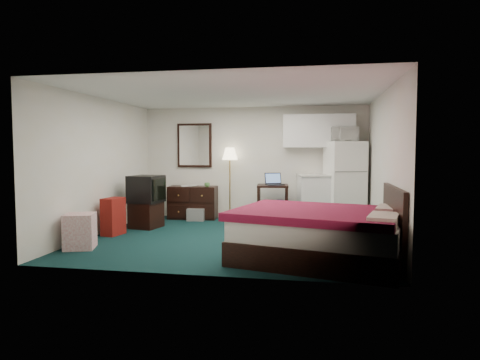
% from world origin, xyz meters
% --- Properties ---
extents(floor, '(5.00, 4.50, 0.01)m').
position_xyz_m(floor, '(0.00, 0.00, 0.00)').
color(floor, black).
rests_on(floor, ground).
extents(ceiling, '(5.00, 4.50, 0.01)m').
position_xyz_m(ceiling, '(0.00, 0.00, 2.50)').
color(ceiling, silver).
rests_on(ceiling, walls).
extents(walls, '(5.01, 4.51, 2.50)m').
position_xyz_m(walls, '(0.00, 0.00, 1.25)').
color(walls, silver).
rests_on(walls, floor).
extents(mirror, '(0.80, 0.06, 1.00)m').
position_xyz_m(mirror, '(-1.35, 2.22, 1.65)').
color(mirror, white).
rests_on(mirror, walls).
extents(upper_cabinets, '(1.50, 0.35, 0.70)m').
position_xyz_m(upper_cabinets, '(1.45, 2.08, 1.95)').
color(upper_cabinets, white).
rests_on(upper_cabinets, walls).
extents(headboard, '(0.06, 1.56, 1.00)m').
position_xyz_m(headboard, '(2.46, -1.26, 0.55)').
color(headboard, black).
rests_on(headboard, walls).
extents(dresser, '(1.10, 0.55, 0.73)m').
position_xyz_m(dresser, '(-1.33, 1.98, 0.36)').
color(dresser, black).
rests_on(dresser, floor).
extents(floor_lamp, '(0.37, 0.37, 1.60)m').
position_xyz_m(floor_lamp, '(-0.49, 2.05, 0.80)').
color(floor_lamp, gold).
rests_on(floor_lamp, floor).
extents(desk, '(0.71, 0.71, 0.81)m').
position_xyz_m(desk, '(0.51, 1.68, 0.41)').
color(desk, black).
rests_on(desk, floor).
extents(exercise_ball, '(0.55, 0.55, 0.49)m').
position_xyz_m(exercise_ball, '(0.64, 1.87, 0.24)').
color(exercise_ball, navy).
rests_on(exercise_ball, floor).
extents(kitchen_counter, '(1.03, 0.85, 1.00)m').
position_xyz_m(kitchen_counter, '(1.50, 1.91, 0.50)').
color(kitchen_counter, white).
rests_on(kitchen_counter, floor).
extents(fridge, '(0.89, 0.89, 1.72)m').
position_xyz_m(fridge, '(1.99, 1.88, 0.86)').
color(fridge, white).
rests_on(fridge, floor).
extents(bed, '(2.55, 2.19, 0.71)m').
position_xyz_m(bed, '(1.48, -1.26, 0.35)').
color(bed, '#470417').
rests_on(bed, floor).
extents(tv_stand, '(0.59, 0.63, 0.50)m').
position_xyz_m(tv_stand, '(-1.91, 0.71, 0.25)').
color(tv_stand, black).
rests_on(tv_stand, floor).
extents(suitcase, '(0.33, 0.46, 0.68)m').
position_xyz_m(suitcase, '(-2.21, -0.09, 0.34)').
color(suitcase, '#5E1C16').
rests_on(suitcase, floor).
extents(retail_box, '(0.56, 0.56, 0.55)m').
position_xyz_m(retail_box, '(-2.22, -1.19, 0.28)').
color(retail_box, white).
rests_on(retail_box, floor).
extents(file_bin, '(0.41, 0.32, 0.27)m').
position_xyz_m(file_bin, '(-1.18, 1.73, 0.13)').
color(file_bin, slate).
rests_on(file_bin, floor).
extents(cardboard_box_a, '(0.27, 0.25, 0.20)m').
position_xyz_m(cardboard_box_a, '(-0.21, 1.59, 0.10)').
color(cardboard_box_a, '#937851').
rests_on(cardboard_box_a, floor).
extents(cardboard_box_b, '(0.23, 0.26, 0.23)m').
position_xyz_m(cardboard_box_b, '(0.86, 1.33, 0.12)').
color(cardboard_box_b, '#937851').
rests_on(cardboard_box_b, floor).
extents(laptop, '(0.45, 0.41, 0.25)m').
position_xyz_m(laptop, '(0.56, 1.64, 0.94)').
color(laptop, black).
rests_on(laptop, desk).
extents(crt_tv, '(0.65, 0.69, 0.53)m').
position_xyz_m(crt_tv, '(-1.91, 0.72, 0.77)').
color(crt_tv, black).
rests_on(crt_tv, tv_stand).
extents(microwave, '(0.58, 0.38, 0.37)m').
position_xyz_m(microwave, '(1.97, 1.91, 1.90)').
color(microwave, white).
rests_on(microwave, fridge).
extents(book_a, '(0.16, 0.08, 0.23)m').
position_xyz_m(book_a, '(-1.57, 1.88, 0.85)').
color(book_a, '#937851').
rests_on(book_a, dresser).
extents(book_b, '(0.17, 0.04, 0.22)m').
position_xyz_m(book_b, '(-1.42, 2.02, 0.84)').
color(book_b, '#937851').
rests_on(book_b, dresser).
extents(mug, '(0.14, 0.12, 0.12)m').
position_xyz_m(mug, '(-0.96, 1.86, 0.79)').
color(mug, '#4F8A44').
rests_on(mug, dresser).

